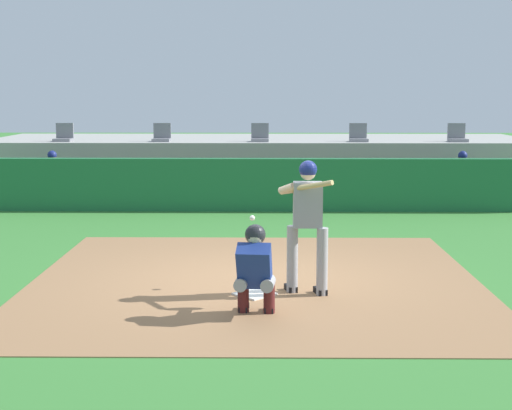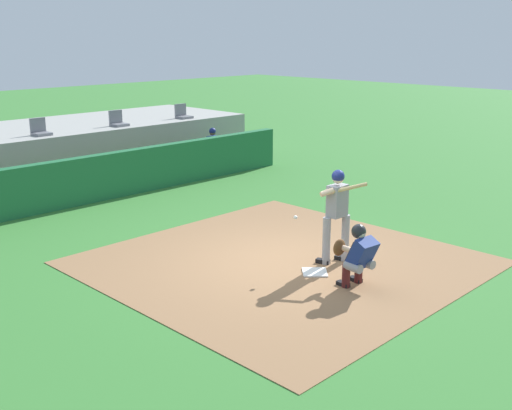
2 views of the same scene
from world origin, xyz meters
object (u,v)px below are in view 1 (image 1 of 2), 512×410
(catcher_crouched, at_px, (255,266))
(stadium_seat_4, at_px, (457,136))
(stadium_seat_3, at_px, (358,136))
(stadium_seat_2, at_px, (260,136))
(dugout_player_1, at_px, (463,178))
(stadium_seat_0, at_px, (64,136))
(stadium_seat_1, at_px, (162,136))
(batter_at_plate, at_px, (307,218))
(dugout_player_0, at_px, (51,177))
(home_plate, at_px, (255,294))

(catcher_crouched, bearing_deg, stadium_seat_4, 64.91)
(catcher_crouched, height_order, stadium_seat_3, stadium_seat_3)
(catcher_crouched, bearing_deg, stadium_seat_2, 90.07)
(dugout_player_1, relative_size, stadium_seat_3, 2.71)
(stadium_seat_3, bearing_deg, stadium_seat_0, 180.00)
(dugout_player_1, xyz_separation_m, stadium_seat_1, (-7.46, 2.03, 0.86))
(stadium_seat_0, relative_size, stadium_seat_4, 1.00)
(batter_at_plate, distance_m, stadium_seat_1, 10.64)
(dugout_player_0, distance_m, stadium_seat_3, 7.91)
(catcher_crouched, height_order, dugout_player_0, dugout_player_0)
(stadium_seat_2, bearing_deg, dugout_player_0, -157.82)
(dugout_player_0, xyz_separation_m, stadium_seat_0, (-0.21, 2.03, 0.86))
(dugout_player_0, xyz_separation_m, stadium_seat_3, (7.59, 2.03, 0.86))
(home_plate, bearing_deg, stadium_seat_2, 90.00)
(home_plate, distance_m, dugout_player_1, 9.51)
(home_plate, relative_size, catcher_crouched, 0.25)
(stadium_seat_1, bearing_deg, dugout_player_1, -15.25)
(home_plate, bearing_deg, batter_at_plate, 6.44)
(batter_at_plate, xyz_separation_m, stadium_seat_0, (-5.89, 10.10, 0.50))
(dugout_player_1, bearing_deg, batter_at_plate, -117.35)
(dugout_player_0, height_order, stadium_seat_2, stadium_seat_2)
(catcher_crouched, height_order, stadium_seat_2, stadium_seat_2)
(stadium_seat_4, bearing_deg, home_plate, -117.06)
(catcher_crouched, distance_m, stadium_seat_0, 12.28)
(catcher_crouched, xyz_separation_m, stadium_seat_3, (2.59, 11.08, 0.93))
(stadium_seat_1, bearing_deg, home_plate, -75.67)
(batter_at_plate, distance_m, stadium_seat_3, 10.29)
(home_plate, bearing_deg, stadium_seat_4, 62.94)
(stadium_seat_4, bearing_deg, dugout_player_1, -99.39)
(stadium_seat_3, bearing_deg, dugout_player_0, -165.00)
(dugout_player_1, xyz_separation_m, stadium_seat_0, (-10.06, 2.03, 0.86))
(stadium_seat_2, relative_size, stadium_seat_4, 1.00)
(catcher_crouched, bearing_deg, home_plate, 90.84)
(catcher_crouched, bearing_deg, batter_at_plate, 55.19)
(stadium_seat_1, bearing_deg, batter_at_plate, -71.96)
(stadium_seat_0, relative_size, stadium_seat_2, 1.00)
(stadium_seat_3, bearing_deg, stadium_seat_1, 180.00)
(stadium_seat_2, bearing_deg, home_plate, -90.00)
(stadium_seat_3, bearing_deg, catcher_crouched, -103.15)
(home_plate, relative_size, stadium_seat_2, 0.92)
(stadium_seat_0, xyz_separation_m, stadium_seat_4, (10.40, 0.00, 0.00))
(home_plate, distance_m, catcher_crouched, 1.07)
(batter_at_plate, bearing_deg, stadium_seat_2, 93.91)
(stadium_seat_0, bearing_deg, home_plate, -62.94)
(dugout_player_0, relative_size, stadium_seat_1, 2.71)
(batter_at_plate, height_order, stadium_seat_2, stadium_seat_2)
(home_plate, bearing_deg, stadium_seat_3, 75.67)
(dugout_player_0, xyz_separation_m, stadium_seat_2, (4.99, 2.03, 0.86))
(catcher_crouched, relative_size, dugout_player_1, 1.33)
(home_plate, height_order, stadium_seat_0, stadium_seat_0)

